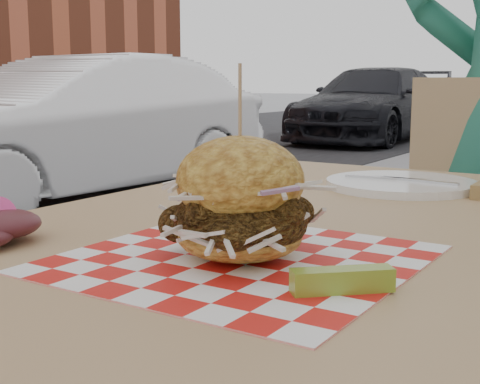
{
  "coord_description": "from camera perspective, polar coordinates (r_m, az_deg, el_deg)",
  "views": [
    {
      "loc": [
        0.35,
        -1.13,
        0.94
      ],
      "look_at": [
        -0.03,
        -0.53,
        0.82
      ],
      "focal_mm": 50.0,
      "sensor_mm": 36.0,
      "label": 1
    }
  ],
  "objects": [
    {
      "name": "paper_liner",
      "position": [
        0.73,
        0.0,
        -5.72
      ],
      "size": [
        0.36,
        0.36,
        0.0
      ],
      "primitive_type": "cube",
      "color": "red",
      "rests_on": "patio_table"
    },
    {
      "name": "sandwich",
      "position": [
        0.72,
        0.0,
        -1.18
      ],
      "size": [
        0.18,
        0.18,
        0.21
      ],
      "color": "gold",
      "rests_on": "paper_liner"
    },
    {
      "name": "car_dark",
      "position": [
        10.75,
        11.32,
        7.39
      ],
      "size": [
        1.64,
        3.94,
        1.14
      ],
      "primitive_type": "imported",
      "rotation": [
        0.0,
        0.0,
        0.01
      ],
      "color": "black",
      "rests_on": "ground"
    },
    {
      "name": "patio_chair",
      "position": [
        1.85,
        19.26,
        -3.2
      ],
      "size": [
        0.45,
        0.46,
        0.95
      ],
      "rotation": [
        0.0,
        0.0,
        0.08
      ],
      "color": "tan",
      "rests_on": "ground"
    },
    {
      "name": "place_setting",
      "position": [
        1.25,
        13.58,
        0.67
      ],
      "size": [
        0.27,
        0.27,
        0.02
      ],
      "color": "white",
      "rests_on": "patio_table"
    },
    {
      "name": "pickle_spear",
      "position": [
        0.62,
        8.72,
        -7.45
      ],
      "size": [
        0.08,
        0.08,
        0.02
      ],
      "primitive_type": "cube",
      "rotation": [
        0.0,
        0.0,
        0.75
      ],
      "color": "#93AF32",
      "rests_on": "paper_liner"
    },
    {
      "name": "patio_table",
      "position": [
        0.96,
        6.57,
        -7.03
      ],
      "size": [
        0.8,
        1.2,
        0.75
      ],
      "color": "tan",
      "rests_on": "ground"
    },
    {
      "name": "car_white",
      "position": [
        5.43,
        -14.06,
        5.32
      ],
      "size": [
        1.5,
        3.55,
        1.14
      ],
      "primitive_type": "imported",
      "rotation": [
        0.0,
        0.0,
        -0.09
      ],
      "color": "silver",
      "rests_on": "ground"
    }
  ]
}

